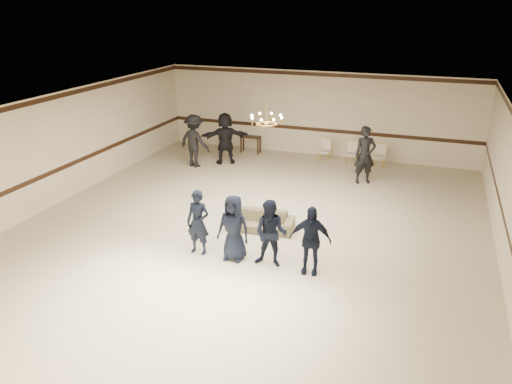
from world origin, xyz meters
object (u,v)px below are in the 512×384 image
boy_a (198,222)px  boy_b (234,228)px  adult_left (194,141)px  banquet_chair_left (325,151)px  banquet_chair_mid (352,154)px  console_table (251,144)px  chandelier (267,112)px  adult_right (365,155)px  boy_c (271,234)px  settee (260,221)px  banquet_chair_right (380,156)px  adult_mid (225,138)px  boy_d (310,240)px

boy_a → boy_b: size_ratio=1.00×
adult_left → banquet_chair_left: 4.80m
banquet_chair_mid → console_table: size_ratio=1.06×
chandelier → adult_right: 4.49m
boy_a → boy_c: bearing=1.5°
settee → adult_left: 5.92m
boy_c → console_table: size_ratio=1.98×
chandelier → banquet_chair_right: 6.26m
banquet_chair_left → boy_a: bearing=-100.2°
banquet_chair_left → banquet_chair_right: size_ratio=1.00×
console_table → boy_a: bearing=-80.3°
adult_mid → banquet_chair_mid: bearing=169.0°
adult_right → console_table: (-4.71, 1.99, -0.61)m
settee → console_table: console_table is taller
adult_mid → adult_right: bearing=147.0°
boy_d → banquet_chair_mid: boy_d is taller
chandelier → banquet_chair_left: chandelier is taller
adult_right → banquet_chair_mid: bearing=85.7°
adult_mid → console_table: bearing=-132.3°
chandelier → adult_left: bearing=140.7°
banquet_chair_mid → banquet_chair_right: (1.00, 0.00, 0.00)m
boy_b → adult_right: bearing=73.8°
settee → adult_mid: 5.93m
adult_right → banquet_chair_left: (-1.71, 1.79, -0.53)m
banquet_chair_mid → boy_b: bearing=-104.1°
adult_right → banquet_chair_left: adult_right is taller
boy_d → adult_right: bearing=83.0°
boy_c → banquet_chair_right: size_ratio=1.88×
boy_b → boy_c: size_ratio=1.00×
console_table → adult_right: bearing=-25.3°
boy_d → console_table: 9.41m
adult_mid → banquet_chair_right: adult_mid is taller
banquet_chair_mid → banquet_chair_right: same height
boy_d → adult_right: adult_right is taller
boy_d → adult_left: 8.31m
adult_right → banquet_chair_right: bearing=54.8°
boy_b → adult_mid: bearing=116.4°
adult_right → banquet_chair_left: 2.53m
chandelier → boy_c: bearing=-69.1°
adult_mid → console_table: (0.39, 1.59, -0.61)m
settee → banquet_chair_right: size_ratio=2.08×
boy_a → settee: boy_a is taller
chandelier → console_table: (-2.47, 5.37, -2.54)m
boy_a → boy_d: size_ratio=1.00×
boy_a → boy_c: 1.80m
chandelier → console_table: size_ratio=1.19×
chandelier → banquet_chair_right: bearing=64.0°
banquet_chair_left → console_table: banquet_chair_left is taller
settee → banquet_chair_mid: banquet_chair_mid is taller
adult_mid → boy_d: bearing=97.6°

